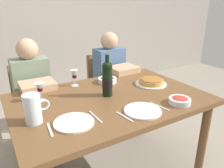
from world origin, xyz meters
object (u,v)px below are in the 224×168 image
at_px(dining_table, 110,107).
at_px(chair_left, 32,100).
at_px(salad_bowl, 180,100).
at_px(olive_bowl, 107,80).
at_px(dinner_plate_left_setting, 74,122).
at_px(diner_left, 36,97).
at_px(dinner_plate_right_setting, 143,111).
at_px(water_pitcher, 33,110).
at_px(baked_tart, 151,81).
at_px(diner_right, 115,80).
at_px(wine_glass_left_diner, 40,88).
at_px(chair_right, 104,84).
at_px(wine_glass_right_diner, 74,75).
at_px(wine_bottle, 108,79).

height_order(dining_table, chair_left, chair_left).
bearing_deg(salad_bowl, olive_bowl, 108.96).
height_order(dinner_plate_left_setting, diner_left, diner_left).
relative_size(dining_table, olive_bowl, 8.71).
height_order(dining_table, diner_left, diner_left).
distance_m(salad_bowl, dinner_plate_right_setting, 0.32).
xyz_separation_m(water_pitcher, chair_left, (0.15, 0.97, -0.35)).
distance_m(dining_table, chair_left, 1.00).
relative_size(baked_tart, dinner_plate_left_setting, 1.13).
bearing_deg(dining_table, salad_bowl, -43.94).
xyz_separation_m(chair_left, diner_right, (0.91, -0.21, 0.12)).
relative_size(wine_glass_left_diner, chair_right, 0.16).
bearing_deg(dinner_plate_right_setting, wine_glass_left_diner, 136.02).
xyz_separation_m(wine_glass_left_diner, dinner_plate_right_setting, (0.56, -0.54, -0.10)).
height_order(dining_table, olive_bowl, olive_bowl).
bearing_deg(wine_glass_right_diner, wine_glass_left_diner, -153.24).
distance_m(salad_bowl, diner_right, 1.06).
distance_m(dining_table, wine_glass_left_diner, 0.56).
relative_size(water_pitcher, salad_bowl, 1.18).
height_order(dining_table, wine_glass_right_diner, wine_glass_right_diner).
bearing_deg(wine_glass_left_diner, dinner_plate_left_setting, -78.26).
bearing_deg(dinner_plate_left_setting, wine_glass_right_diner, 67.90).
bearing_deg(water_pitcher, diner_left, 78.39).
xyz_separation_m(water_pitcher, olive_bowl, (0.75, 0.40, -0.06)).
bearing_deg(wine_glass_left_diner, salad_bowl, -33.65).
bearing_deg(dinner_plate_right_setting, dining_table, 102.05).
xyz_separation_m(dinner_plate_left_setting, dinner_plate_right_setting, (0.46, -0.09, 0.00)).
bearing_deg(dinner_plate_left_setting, salad_bowl, -9.92).
distance_m(baked_tart, diner_right, 0.64).
bearing_deg(dinner_plate_right_setting, salad_bowl, -7.62).
bearing_deg(olive_bowl, wine_bottle, -118.69).
distance_m(salad_bowl, diner_left, 1.32).
distance_m(dining_table, baked_tart, 0.49).
relative_size(dinner_plate_left_setting, dinner_plate_right_setting, 0.98).
bearing_deg(chair_right, wine_glass_left_diner, 33.82).
relative_size(wine_glass_right_diner, chair_left, 0.17).
xyz_separation_m(salad_bowl, dinner_plate_left_setting, (-0.78, 0.14, -0.02)).
bearing_deg(baked_tart, salad_bowl, -101.51).
height_order(salad_bowl, dinner_plate_left_setting, salad_bowl).
bearing_deg(baked_tart, chair_right, 91.59).
xyz_separation_m(dining_table, olive_bowl, (0.15, 0.31, 0.12)).
relative_size(baked_tart, diner_right, 0.25).
relative_size(wine_bottle, diner_left, 0.29).
bearing_deg(diner_left, dining_table, 125.05).
bearing_deg(chair_left, dinner_plate_right_setting, 113.35).
xyz_separation_m(dining_table, chair_left, (-0.45, 0.88, -0.17)).
bearing_deg(chair_left, dinner_plate_left_setting, 92.92).
distance_m(wine_bottle, olive_bowl, 0.33).
bearing_deg(dinner_plate_left_setting, baked_tart, 18.60).
distance_m(wine_bottle, water_pitcher, 0.62).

